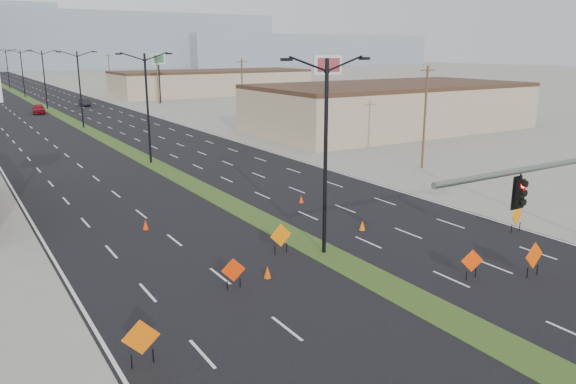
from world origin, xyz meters
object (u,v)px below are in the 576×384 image
streetlight_3 (44,78)px  construction_sign_5 (517,216)px  construction_sign_4 (472,262)px  pole_sign_east_far (159,63)px  construction_sign_2 (233,271)px  cone_0 (267,272)px  construction_sign_0 (141,339)px  streetlight_2 (80,87)px  car_mid (85,103)px  streetlight_4 (22,72)px  streetlight_1 (147,105)px  streetlight_0 (326,151)px  cone_2 (301,199)px  streetlight_5 (8,68)px  cone_1 (362,225)px  cone_3 (146,225)px  construction_sign_3 (534,257)px  construction_sign_1 (281,236)px  pole_sign_east_near (328,72)px  car_left (39,109)px

streetlight_3 → construction_sign_5: (11.50, -87.13, -4.41)m
construction_sign_4 → pole_sign_east_far: bearing=103.4°
construction_sign_2 → cone_0: 1.98m
construction_sign_0 → construction_sign_2: (5.43, 4.00, -0.16)m
streetlight_2 → car_mid: 30.90m
streetlight_4 → car_mid: 27.48m
streetlight_4 → streetlight_1: bearing=-90.0°
streetlight_0 → pole_sign_east_far: (20.49, 83.57, 2.27)m
streetlight_2 → cone_2: size_ratio=18.90×
streetlight_4 → cone_2: (4.35, -103.14, -5.15)m
streetlight_0 → construction_sign_2: streetlight_0 is taller
streetlight_5 → cone_2: streetlight_5 is taller
streetlight_0 → construction_sign_2: (-6.07, -1.60, -4.57)m
streetlight_0 → streetlight_3: 84.00m
streetlight_2 → cone_0: size_ratio=16.78×
cone_1 → streetlight_0: bearing=-155.4°
construction_sign_5 → cone_2: construction_sign_5 is taller
streetlight_5 → construction_sign_5: streetlight_5 is taller
construction_sign_2 → streetlight_2: bearing=97.4°
car_mid → construction_sign_2: 88.32m
construction_sign_2 → construction_sign_4: (9.94, -4.80, -0.02)m
cone_3 → cone_2: bearing=0.6°
construction_sign_3 → construction_sign_1: bearing=131.7°
construction_sign_4 → cone_1: 8.31m
cone_1 → pole_sign_east_far: pole_sign_east_far is taller
streetlight_4 → pole_sign_east_far: size_ratio=1.06×
cone_0 → pole_sign_east_far: bearing=73.8°
streetlight_2 → construction_sign_4: size_ratio=7.00×
construction_sign_4 → pole_sign_east_near: pole_sign_east_near is taller
pole_sign_east_near → pole_sign_east_far: size_ratio=1.03×
streetlight_4 → construction_sign_4: 118.56m
streetlight_3 → construction_sign_3: (6.49, -91.78, -4.41)m
streetlight_4 → construction_sign_2: bearing=-93.1°
construction_sign_0 → cone_0: (7.31, 4.26, -0.71)m
streetlight_1 → construction_sign_4: (3.87, -34.41, -4.58)m
cone_2 → streetlight_3: bearing=93.3°
cone_2 → construction_sign_5: bearing=-59.2°
streetlight_3 → pole_sign_east_near: streetlight_3 is taller
streetlight_1 → construction_sign_2: (-6.07, -29.60, -4.57)m
streetlight_3 → car_left: 8.71m
streetlight_4 → streetlight_2: bearing=-90.0°
cone_1 → cone_2: cone_1 is taller
streetlight_0 → streetlight_1: (0.00, 28.00, 0.00)m
car_left → construction_sign_0: bearing=-89.9°
construction_sign_0 → pole_sign_east_near: 47.13m
streetlight_5 → construction_sign_2: (-6.07, -141.60, -4.57)m
construction_sign_5 → cone_3: size_ratio=2.82×
streetlight_3 → cone_0: 85.60m
streetlight_2 → car_mid: (6.73, 29.79, -4.75)m
construction_sign_0 → construction_sign_3: construction_sign_3 is taller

